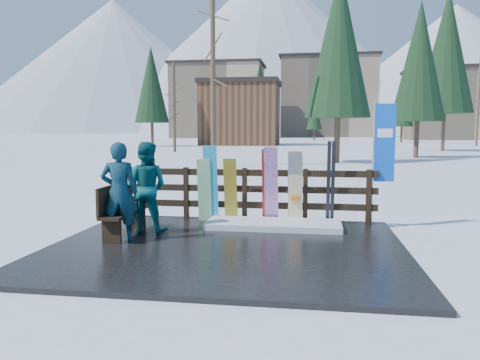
% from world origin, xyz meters
% --- Properties ---
extents(ground, '(700.00, 700.00, 0.00)m').
position_xyz_m(ground, '(0.00, 0.00, 0.00)').
color(ground, white).
rests_on(ground, ground).
extents(deck, '(6.00, 5.00, 0.08)m').
position_xyz_m(deck, '(0.00, 0.00, 0.04)').
color(deck, black).
rests_on(deck, ground).
extents(fence, '(5.60, 0.10, 1.15)m').
position_xyz_m(fence, '(0.00, 2.20, 0.74)').
color(fence, black).
rests_on(fence, deck).
extents(snow_patch, '(2.69, 1.00, 0.12)m').
position_xyz_m(snow_patch, '(0.68, 1.60, 0.14)').
color(snow_patch, white).
rests_on(snow_patch, deck).
extents(bench, '(0.41, 1.50, 0.97)m').
position_xyz_m(bench, '(-2.07, 0.43, 0.60)').
color(bench, black).
rests_on(bench, deck).
extents(snowboard_0, '(0.30, 0.25, 1.64)m').
position_xyz_m(snowboard_0, '(-0.70, 1.98, 0.90)').
color(snowboard_0, '#22ADD6').
rests_on(snowboard_0, deck).
extents(snowboard_1, '(0.29, 0.21, 1.35)m').
position_xyz_m(snowboard_1, '(-0.84, 1.98, 0.76)').
color(snowboard_1, silver).
rests_on(snowboard_1, deck).
extents(snowboard_2, '(0.28, 0.27, 1.37)m').
position_xyz_m(snowboard_2, '(-0.27, 1.98, 0.77)').
color(snowboard_2, yellow).
rests_on(snowboard_2, deck).
extents(snowboard_3, '(0.28, 0.47, 1.62)m').
position_xyz_m(snowboard_3, '(0.59, 1.98, 0.89)').
color(snowboard_3, silver).
rests_on(snowboard_3, deck).
extents(snowboard_4, '(0.29, 0.36, 1.53)m').
position_xyz_m(snowboard_4, '(1.09, 1.98, 0.85)').
color(snowboard_4, black).
rests_on(snowboard_4, deck).
extents(snowboard_5, '(0.29, 0.29, 1.42)m').
position_xyz_m(snowboard_5, '(1.10, 1.98, 0.79)').
color(snowboard_5, white).
rests_on(snowboard_5, deck).
extents(ski_pair_a, '(0.16, 0.30, 1.57)m').
position_xyz_m(ski_pair_a, '(0.48, 2.05, 0.87)').
color(ski_pair_a, '#A11B13').
rests_on(ski_pair_a, deck).
extents(ski_pair_b, '(0.17, 0.28, 1.74)m').
position_xyz_m(ski_pair_b, '(1.82, 2.05, 0.95)').
color(ski_pair_b, black).
rests_on(ski_pair_b, deck).
extents(rental_flag, '(0.45, 0.04, 2.60)m').
position_xyz_m(rental_flag, '(2.84, 2.25, 1.69)').
color(rental_flag, silver).
rests_on(rental_flag, deck).
extents(person_front, '(0.72, 0.55, 1.76)m').
position_xyz_m(person_front, '(-1.91, 0.00, 0.96)').
color(person_front, '#104B54').
rests_on(person_front, deck).
extents(person_back, '(0.86, 0.67, 1.74)m').
position_xyz_m(person_back, '(-1.72, 0.81, 0.95)').
color(person_back, '#0D565C').
rests_on(person_back, deck).
extents(resort_buildings, '(73.00, 87.60, 22.60)m').
position_xyz_m(resort_buildings, '(1.03, 115.41, 9.81)').
color(resort_buildings, tan).
rests_on(resort_buildings, ground).
extents(trees, '(42.24, 68.65, 14.50)m').
position_xyz_m(trees, '(3.92, 45.91, 5.95)').
color(trees, '#382B1E').
rests_on(trees, ground).
extents(mountains, '(520.00, 260.00, 120.00)m').
position_xyz_m(mountains, '(-10.50, 328.41, 50.20)').
color(mountains, white).
rests_on(mountains, ground).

